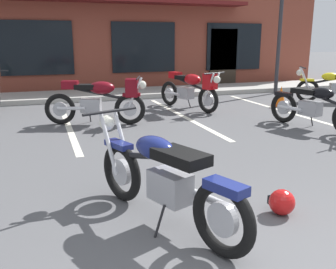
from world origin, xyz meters
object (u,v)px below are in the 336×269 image
motorcycle_black_cruiser (191,89)px  helmet_on_pavement (282,202)px  motorcycle_foreground_classic (163,177)px  motorcycle_green_cafe_racer (100,99)px  motorcycle_orange_scrambler (315,106)px  motorcycle_silver_naked (334,86)px  traffic_cone (281,96)px

motorcycle_black_cruiser → helmet_on_pavement: (-1.35, -5.65, -0.40)m
motorcycle_foreground_classic → motorcycle_black_cruiser: same height
motorcycle_green_cafe_racer → motorcycle_orange_scrambler: 4.26m
motorcycle_silver_naked → motorcycle_green_cafe_racer: 6.60m
motorcycle_black_cruiser → motorcycle_green_cafe_racer: bearing=-158.5°
motorcycle_black_cruiser → helmet_on_pavement: 5.82m
motorcycle_silver_naked → motorcycle_foreground_classic: bearing=-142.5°
motorcycle_black_cruiser → traffic_cone: bearing=-6.9°
motorcycle_black_cruiser → motorcycle_orange_scrambler: size_ratio=0.98×
motorcycle_foreground_classic → traffic_cone: bearing=45.9°
helmet_on_pavement → traffic_cone: bearing=54.7°
motorcycle_black_cruiser → traffic_cone: motorcycle_black_cruiser is taller
motorcycle_silver_naked → motorcycle_green_cafe_racer: same height
motorcycle_foreground_classic → motorcycle_orange_scrambler: same height
traffic_cone → motorcycle_silver_naked: bearing=0.3°
motorcycle_black_cruiser → motorcycle_green_cafe_racer: (-2.40, -0.94, 0.00)m
motorcycle_silver_naked → helmet_on_pavement: (-5.52, -5.37, -0.33)m
motorcycle_foreground_classic → traffic_cone: size_ratio=3.79×
motorcycle_green_cafe_racer → motorcycle_orange_scrambler: same height
motorcycle_foreground_classic → motorcycle_black_cruiser: bearing=65.0°
motorcycle_foreground_classic → motorcycle_black_cruiser: 5.99m
motorcycle_silver_naked → motorcycle_orange_scrambler: size_ratio=0.94×
motorcycle_orange_scrambler → traffic_cone: size_ratio=3.90×
motorcycle_silver_naked → helmet_on_pavement: motorcycle_silver_naked is taller
motorcycle_green_cafe_racer → motorcycle_silver_naked: bearing=5.7°
traffic_cone → motorcycle_black_cruiser: bearing=173.1°
motorcycle_foreground_classic → traffic_cone: (4.97, 5.13, -0.20)m
motorcycle_foreground_classic → motorcycle_black_cruiser: size_ratio=0.99×
motorcycle_foreground_classic → helmet_on_pavement: motorcycle_foreground_classic is taller
motorcycle_foreground_classic → traffic_cone: 7.15m
motorcycle_foreground_classic → motorcycle_black_cruiser: (2.53, 5.43, 0.07)m
motorcycle_foreground_classic → motorcycle_silver_naked: same height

